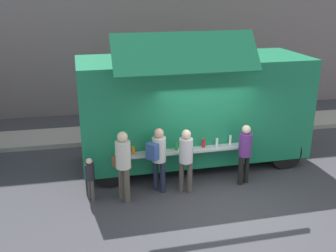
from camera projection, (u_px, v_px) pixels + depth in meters
ground_plane at (220, 203)px, 9.47m from camera, size 60.00×60.00×0.00m
curb_strip at (57, 138)px, 13.36m from camera, size 28.00×1.60×0.15m
building_behind at (79, 6)px, 15.81m from camera, size 32.00×2.40×8.26m
food_truck_main at (193, 107)px, 11.17m from camera, size 6.33×3.16×3.89m
trash_bin at (283, 113)px, 14.47m from camera, size 0.60×0.60×1.03m
customer_front_ordering at (186, 155)px, 9.70m from camera, size 0.34×0.34×1.65m
customer_mid_with_backpack at (158, 154)px, 9.69m from camera, size 0.52×0.51×1.67m
customer_rear_waiting at (123, 160)px, 9.29m from camera, size 0.43×0.55×1.76m
customer_extra_browsing at (245, 149)px, 10.12m from camera, size 0.33×0.33×1.61m
child_near_queue at (90, 175)px, 9.44m from camera, size 0.22×0.22×1.08m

